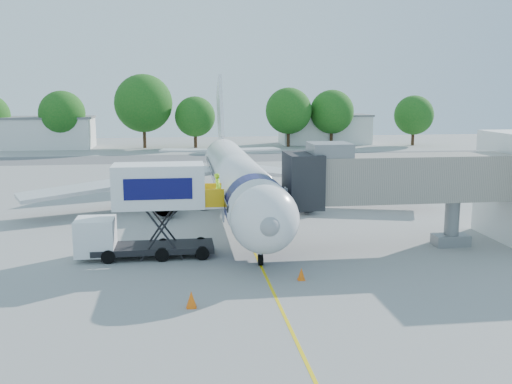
{
  "coord_description": "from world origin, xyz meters",
  "views": [
    {
      "loc": [
        -4.35,
        -39.94,
        9.7
      ],
      "look_at": [
        0.47,
        -4.04,
        3.2
      ],
      "focal_mm": 40.0,
      "sensor_mm": 36.0,
      "label": 1
    }
  ],
  "objects": [
    {
      "name": "outbuilding_right",
      "position": [
        22.0,
        62.0,
        2.66
      ],
      "size": [
        16.4,
        7.4,
        5.3
      ],
      "color": "silver",
      "rests_on": "ground"
    },
    {
      "name": "tree_f",
      "position": [
        22.23,
        58.04,
        5.92
      ],
      "size": [
        7.65,
        7.65,
        9.76
      ],
      "color": "#382314",
      "rests_on": "ground"
    },
    {
      "name": "tree_e",
      "position": [
        14.34,
        57.16,
        6.15
      ],
      "size": [
        7.94,
        7.94,
        10.13
      ],
      "color": "#382314",
      "rests_on": "ground"
    },
    {
      "name": "tree_c",
      "position": [
        -10.21,
        58.14,
        7.49
      ],
      "size": [
        9.68,
        9.68,
        12.34
      ],
      "color": "#382314",
      "rests_on": "ground"
    },
    {
      "name": "guidance_line",
      "position": [
        0.0,
        0.0,
        0.01
      ],
      "size": [
        0.15,
        70.0,
        0.01
      ],
      "primitive_type": "cube",
      "color": "yellow",
      "rests_on": "ground"
    },
    {
      "name": "taxiway_strip",
      "position": [
        0.0,
        42.0,
        0.0
      ],
      "size": [
        120.0,
        10.0,
        0.01
      ],
      "primitive_type": "cube",
      "color": "#59595B",
      "rests_on": "ground"
    },
    {
      "name": "safety_cone_a",
      "position": [
        1.74,
        -12.26,
        0.31
      ],
      "size": [
        0.41,
        0.41,
        0.65
      ],
      "color": "#FF650D",
      "rests_on": "ground"
    },
    {
      "name": "jet_bridge",
      "position": [
        7.99,
        -7.0,
        4.34
      ],
      "size": [
        13.9,
        3.2,
        6.6
      ],
      "color": "gray",
      "rests_on": "ground"
    },
    {
      "name": "catering_hiloader",
      "position": [
        -6.26,
        -7.0,
        2.76
      ],
      "size": [
        8.5,
        2.44,
        5.5
      ],
      "color": "black",
      "rests_on": "ground"
    },
    {
      "name": "ground",
      "position": [
        0.0,
        0.0,
        0.0
      ],
      "size": [
        160.0,
        160.0,
        0.0
      ],
      "primitive_type": "plane",
      "color": "#9A9B98",
      "rests_on": "ground"
    },
    {
      "name": "ground_tug",
      "position": [
        2.94,
        -18.86,
        0.74
      ],
      "size": [
        3.62,
        1.96,
        1.42
      ],
      "rotation": [
        0.0,
        0.0,
        -0.04
      ],
      "color": "white",
      "rests_on": "ground"
    },
    {
      "name": "safety_cone_b",
      "position": [
        -3.99,
        -15.32,
        0.37
      ],
      "size": [
        0.49,
        0.49,
        0.78
      ],
      "color": "#FF650D",
      "rests_on": "ground"
    },
    {
      "name": "aircraft",
      "position": [
        0.0,
        4.12,
        2.95
      ],
      "size": [
        34.17,
        37.73,
        11.35
      ],
      "color": "white",
      "rests_on": "ground"
    },
    {
      "name": "tree_d",
      "position": [
        -1.67,
        57.3,
        5.25
      ],
      "size": [
        6.79,
        6.79,
        8.66
      ],
      "color": "#382314",
      "rests_on": "ground"
    },
    {
      "name": "tree_b",
      "position": [
        -23.48,
        58.25,
        5.83
      ],
      "size": [
        7.54,
        7.54,
        9.61
      ],
      "color": "#382314",
      "rests_on": "ground"
    },
    {
      "name": "outbuilding_left",
      "position": [
        -28.0,
        60.0,
        2.66
      ],
      "size": [
        18.4,
        8.4,
        5.3
      ],
      "color": "silver",
      "rests_on": "ground"
    },
    {
      "name": "tree_g",
      "position": [
        36.66,
        56.5,
        5.33
      ],
      "size": [
        6.89,
        6.89,
        8.78
      ],
      "color": "#382314",
      "rests_on": "ground"
    }
  ]
}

